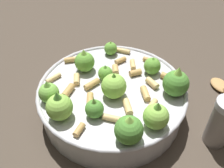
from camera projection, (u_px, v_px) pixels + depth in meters
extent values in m
plane|color=#42382D|center=(112.00, 109.00, 0.50)|extent=(2.40, 2.40, 0.00)
cylinder|color=#B7B7BC|center=(112.00, 99.00, 0.48)|extent=(0.28, 0.28, 0.06)
torus|color=#B7B7BC|center=(112.00, 88.00, 0.46)|extent=(0.28, 0.28, 0.01)
sphere|color=#609E38|center=(152.00, 66.00, 0.49)|extent=(0.03, 0.03, 0.03)
cone|color=#609E38|center=(153.00, 60.00, 0.48)|extent=(0.02, 0.02, 0.01)
sphere|color=#75B247|center=(49.00, 93.00, 0.43)|extent=(0.04, 0.04, 0.04)
cone|color=#75B247|center=(47.00, 85.00, 0.42)|extent=(0.02, 0.02, 0.02)
sphere|color=#4C8933|center=(129.00, 130.00, 0.36)|extent=(0.04, 0.04, 0.04)
cone|color=#8CC64C|center=(130.00, 120.00, 0.35)|extent=(0.02, 0.02, 0.02)
sphere|color=#609E38|center=(85.00, 62.00, 0.49)|extent=(0.04, 0.04, 0.04)
cone|color=#8CC64C|center=(84.00, 53.00, 0.48)|extent=(0.02, 0.02, 0.02)
sphere|color=#8CC64C|center=(114.00, 86.00, 0.43)|extent=(0.05, 0.05, 0.05)
cone|color=#609E38|center=(114.00, 77.00, 0.42)|extent=(0.02, 0.02, 0.02)
sphere|color=#4C8933|center=(176.00, 83.00, 0.44)|extent=(0.05, 0.05, 0.05)
cone|color=#8CC64C|center=(178.00, 72.00, 0.42)|extent=(0.02, 0.02, 0.02)
sphere|color=#609E38|center=(104.00, 74.00, 0.47)|extent=(0.03, 0.03, 0.03)
cone|color=#609E38|center=(104.00, 68.00, 0.46)|extent=(0.01, 0.01, 0.01)
sphere|color=#609E38|center=(111.00, 49.00, 0.54)|extent=(0.03, 0.03, 0.03)
cone|color=#8CC64C|center=(111.00, 43.00, 0.53)|extent=(0.01, 0.01, 0.01)
sphere|color=#4C8933|center=(94.00, 109.00, 0.40)|extent=(0.03, 0.03, 0.03)
cone|color=#75B247|center=(94.00, 102.00, 0.39)|extent=(0.01, 0.01, 0.02)
sphere|color=#8CC64C|center=(156.00, 117.00, 0.38)|extent=(0.04, 0.04, 0.04)
cone|color=#609E38|center=(158.00, 107.00, 0.37)|extent=(0.02, 0.02, 0.02)
sphere|color=#8CC64C|center=(59.00, 107.00, 0.40)|extent=(0.04, 0.04, 0.04)
cone|color=#4C8933|center=(57.00, 97.00, 0.38)|extent=(0.02, 0.02, 0.02)
cylinder|color=tan|center=(70.00, 60.00, 0.52)|extent=(0.02, 0.03, 0.01)
cylinder|color=tan|center=(133.00, 65.00, 0.51)|extent=(0.03, 0.02, 0.01)
cylinder|color=tan|center=(79.00, 130.00, 0.38)|extent=(0.02, 0.03, 0.01)
cylinder|color=tan|center=(152.00, 106.00, 0.42)|extent=(0.02, 0.03, 0.01)
cylinder|color=tan|center=(92.00, 84.00, 0.46)|extent=(0.02, 0.03, 0.01)
cylinder|color=tan|center=(68.00, 91.00, 0.45)|extent=(0.03, 0.03, 0.01)
cylinder|color=tan|center=(167.00, 77.00, 0.48)|extent=(0.03, 0.02, 0.01)
cylinder|color=tan|center=(115.00, 70.00, 0.50)|extent=(0.03, 0.02, 0.01)
cylinder|color=tan|center=(54.00, 78.00, 0.48)|extent=(0.02, 0.03, 0.01)
cylinder|color=tan|center=(152.00, 83.00, 0.47)|extent=(0.03, 0.02, 0.01)
cylinder|color=tan|center=(120.00, 60.00, 0.52)|extent=(0.01, 0.03, 0.01)
cylinder|color=tan|center=(77.00, 79.00, 0.47)|extent=(0.03, 0.02, 0.01)
cylinder|color=tan|center=(90.00, 100.00, 0.43)|extent=(0.03, 0.02, 0.01)
cylinder|color=tan|center=(149.00, 60.00, 0.52)|extent=(0.03, 0.02, 0.01)
cylinder|color=tan|center=(145.00, 93.00, 0.44)|extent=(0.03, 0.02, 0.01)
cylinder|color=tan|center=(129.00, 106.00, 0.42)|extent=(0.03, 0.02, 0.01)
cylinder|color=tan|center=(135.00, 73.00, 0.49)|extent=(0.01, 0.02, 0.01)
cylinder|color=tan|center=(123.00, 51.00, 0.55)|extent=(0.03, 0.03, 0.01)
cylinder|color=tan|center=(111.00, 118.00, 0.40)|extent=(0.03, 0.03, 0.01)
cylinder|color=gray|center=(220.00, 125.00, 0.42)|extent=(0.04, 0.04, 0.09)
ellipsoid|color=#B2844C|center=(220.00, 85.00, 0.55)|extent=(0.06, 0.04, 0.01)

